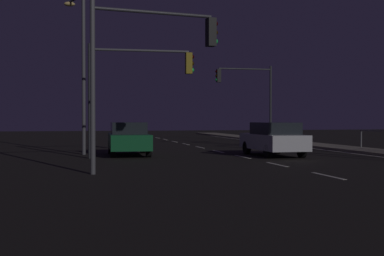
% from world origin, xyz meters
% --- Properties ---
extents(ground_plane, '(112.00, 112.00, 0.00)m').
position_xyz_m(ground_plane, '(0.00, 17.50, 0.00)').
color(ground_plane, black).
rests_on(ground_plane, ground).
extents(lane_markings_center, '(0.14, 50.00, 0.01)m').
position_xyz_m(lane_markings_center, '(0.00, 21.00, 0.01)').
color(lane_markings_center, silver).
rests_on(lane_markings_center, ground).
extents(lane_edge_line, '(0.14, 53.00, 0.01)m').
position_xyz_m(lane_edge_line, '(6.10, 22.50, 0.01)').
color(lane_edge_line, silver).
rests_on(lane_edge_line, ground).
extents(car, '(1.82, 4.40, 1.57)m').
position_xyz_m(car, '(1.59, 21.22, 0.82)').
color(car, silver).
rests_on(car, ground).
extents(car_oncoming, '(2.00, 4.47, 1.57)m').
position_xyz_m(car_oncoming, '(-4.94, 23.28, 0.82)').
color(car_oncoming, '#14592D').
rests_on(car_oncoming, ground).
extents(traffic_light_far_left, '(4.30, 0.34, 5.47)m').
position_xyz_m(traffic_light_far_left, '(4.88, 34.36, 4.01)').
color(traffic_light_far_left, '#2D3033').
rests_on(traffic_light_far_left, sidewalk_right).
extents(traffic_light_mid_left, '(4.73, 0.40, 5.03)m').
position_xyz_m(traffic_light_mid_left, '(-4.69, 21.60, 3.59)').
color(traffic_light_mid_left, '#2D3033').
rests_on(traffic_light_mid_left, ground).
extents(traffic_light_near_left, '(4.30, 0.79, 5.45)m').
position_xyz_m(traffic_light_near_left, '(-5.10, 15.37, 3.86)').
color(traffic_light_near_left, '#4C4C51').
rests_on(traffic_light_near_left, ground).
extents(street_lamp_far_end, '(1.03, 2.02, 7.88)m').
position_xyz_m(street_lamp_far_end, '(-7.12, 24.55, 4.71)').
color(street_lamp_far_end, '#4C4C51').
rests_on(street_lamp_far_end, ground).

